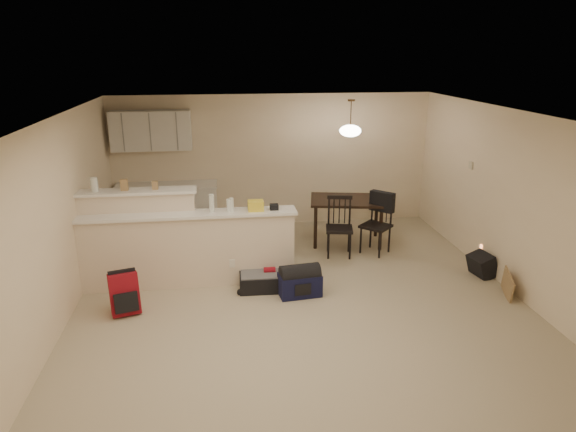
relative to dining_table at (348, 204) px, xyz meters
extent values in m
plane|color=#B9AB8F|center=(-1.16, -2.28, -0.70)|extent=(7.00, 7.00, 0.00)
plane|color=white|center=(-1.16, -2.28, 1.80)|extent=(7.00, 7.00, 0.00)
cube|color=beige|center=(-1.16, 1.22, 0.55)|extent=(6.00, 0.02, 2.50)
cube|color=beige|center=(-1.16, -5.78, 0.55)|extent=(6.00, 0.02, 2.50)
cube|color=beige|center=(-4.16, -2.28, 0.55)|extent=(0.02, 7.00, 2.50)
cube|color=beige|center=(1.84, -2.28, 0.55)|extent=(0.02, 7.00, 2.50)
cube|color=beige|center=(-2.66, -1.38, -0.17)|extent=(3.00, 0.28, 1.05)
cube|color=white|center=(-2.66, -1.38, 0.37)|extent=(3.08, 0.38, 0.04)
cube|color=beige|center=(-3.36, -1.16, -0.02)|extent=(1.60, 0.24, 1.35)
cube|color=white|center=(-3.36, -1.16, 0.67)|extent=(1.68, 0.34, 0.04)
cube|color=white|center=(-3.36, 1.04, 1.20)|extent=(1.40, 0.34, 0.70)
cube|color=white|center=(-3.16, 0.91, -0.25)|extent=(1.80, 0.60, 0.90)
cube|color=beige|center=(1.82, -0.73, 0.80)|extent=(0.02, 0.12, 0.12)
cylinder|color=silver|center=(-3.92, -1.16, 0.79)|extent=(0.10, 0.10, 0.20)
cube|color=#9B7B50|center=(-3.52, -1.16, 0.77)|extent=(0.10, 0.07, 0.16)
cube|color=#9B7B50|center=(-3.10, -1.16, 0.75)|extent=(0.08, 0.06, 0.12)
cylinder|color=silver|center=(-2.32, -1.38, 0.52)|extent=(0.07, 0.07, 0.26)
cylinder|color=silver|center=(-2.08, -1.38, 0.48)|extent=(0.06, 0.06, 0.18)
cube|color=#9B7B50|center=(-1.70, -1.38, 0.46)|extent=(0.22, 0.18, 0.14)
cube|color=#9B7B50|center=(-1.44, -1.38, 0.43)|extent=(0.12, 0.10, 0.08)
cylinder|color=silver|center=(-2.04, -1.38, 0.49)|extent=(0.07, 0.07, 0.19)
cube|color=black|center=(0.00, 0.00, 0.07)|extent=(1.41, 1.07, 0.04)
cylinder|color=black|center=(-0.61, -0.23, -0.32)|extent=(0.06, 0.06, 0.75)
cylinder|color=black|center=(0.48, -0.44, -0.32)|extent=(0.06, 0.06, 0.75)
cylinder|color=black|center=(-0.48, 0.44, -0.32)|extent=(0.06, 0.06, 0.75)
cylinder|color=black|center=(0.61, 0.23, -0.32)|extent=(0.06, 0.06, 0.75)
cylinder|color=brown|center=(0.00, 0.00, 1.55)|extent=(0.02, 0.02, 0.50)
cylinder|color=brown|center=(0.00, 0.00, 1.78)|extent=(0.12, 0.12, 0.03)
ellipsoid|color=white|center=(0.00, 0.00, 1.28)|extent=(0.36, 0.36, 0.20)
cube|color=black|center=(-1.63, -1.67, -0.58)|extent=(0.69, 0.46, 0.23)
cube|color=maroon|center=(-3.47, -2.13, -0.43)|extent=(0.41, 0.32, 0.54)
cube|color=#111336|center=(-1.15, -1.94, -0.54)|extent=(0.61, 0.38, 0.31)
cube|color=black|center=(1.69, -1.67, -0.53)|extent=(0.32, 0.41, 0.33)
cube|color=#9B7B50|center=(1.69, -2.39, -0.52)|extent=(0.14, 0.45, 0.35)
camera|label=1|loc=(-2.19, -8.34, 2.57)|focal=32.00mm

